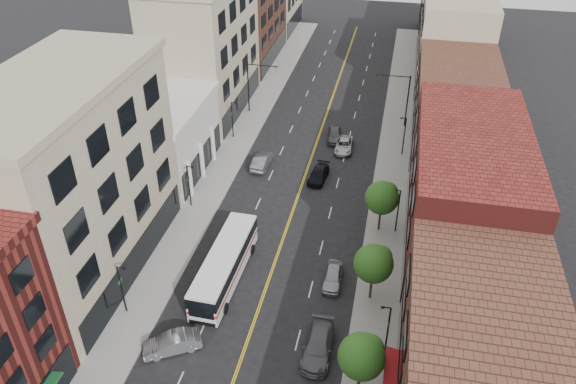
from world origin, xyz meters
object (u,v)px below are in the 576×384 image
Objects in this scene: car_angle_b at (172,343)px; car_parked_far at (333,276)px; car_lane_b at (344,145)px; car_parked_mid at (318,346)px; car_lane_a at (319,175)px; city_bus at (225,264)px; car_lane_behind at (262,161)px; car_lane_c at (335,135)px.

car_parked_far is (11.40, 10.40, -0.05)m from car_angle_b.
car_parked_mid is at bearing -88.04° from car_lane_b.
car_angle_b reaches higher than car_lane_a.
car_lane_a is at bearing 99.25° from car_parked_mid.
car_lane_a is at bearing 74.65° from city_bus.
car_angle_b is 36.14m from car_lane_b.
city_bus is 9.89m from car_parked_far.
city_bus is 19.38m from car_lane_a.
car_parked_mid is at bearing 115.53° from car_lane_behind.
car_lane_b is at bearing -64.68° from car_lane_c.
car_lane_a is 7.84m from car_lane_b.
car_parked_mid is at bearing -33.19° from city_bus.
car_lane_c is (-3.65, 26.86, 0.04)m from car_parked_far.
car_angle_b is 0.98× the size of car_lane_behind.
car_parked_far is 17.44m from car_lane_a.
car_lane_behind is at bearing 95.98° from city_bus.
car_lane_behind is (-11.30, 26.67, -0.01)m from car_parked_mid.
car_parked_mid is 32.86m from car_lane_b.
car_parked_mid reaches higher than car_parked_far.
city_bus is 2.23× the size of car_parked_mid.
car_lane_b is at bearing 93.66° from car_parked_far.
car_parked_mid reaches higher than car_lane_b.
car_lane_c is (-3.65, 35.14, -0.04)m from car_parked_mid.
car_angle_b is 11.60m from car_parked_mid.
car_lane_a is (7.18, -1.45, -0.12)m from car_lane_behind.
city_bus is 29.10m from car_lane_c.
car_lane_behind is at bearing 120.30° from car_parked_far.
car_parked_far is at bearing -70.42° from car_lane_a.
car_lane_a is (5.58, 18.53, -1.15)m from city_bus.
car_angle_b is 1.10× the size of car_parked_far.
car_parked_far reaches higher than car_lane_b.
car_parked_mid is 1.20× the size of car_lane_a.
car_lane_a is 0.96× the size of car_lane_b.
car_lane_b is 2.80m from car_lane_c.
car_parked_far is at bearing 124.13° from car_lane_behind.
car_lane_behind is 7.32m from car_lane_a.
car_parked_far is at bearing -90.21° from car_lane_c.
car_lane_c reaches higher than car_lane_b.
car_angle_b is at bearing -106.61° from car_lane_b.
car_lane_b is (2.01, 7.57, -0.00)m from car_lane_a.
car_parked_far is at bearing 102.20° from car_angle_b.
city_bus is 2.57× the size of car_lane_behind.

